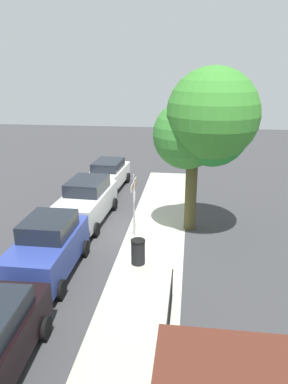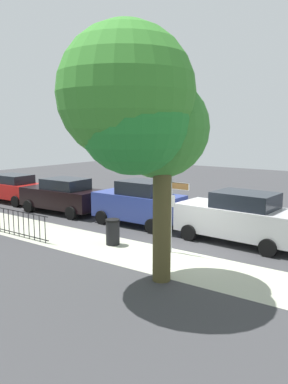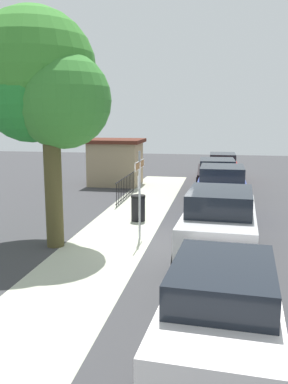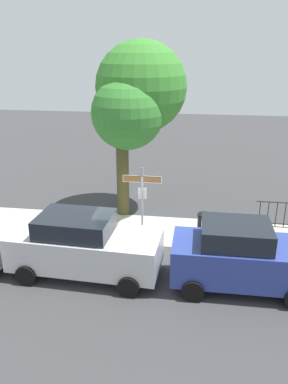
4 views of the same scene
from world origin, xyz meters
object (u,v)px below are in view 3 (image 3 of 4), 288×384
car_black (217,177)px  trash_bin (138,208)px  street_sign (139,180)px  utility_shed (116,162)px  car_silver (220,224)px  car_blue (221,192)px  car_red (222,166)px  shade_tree (40,84)px  car_white (222,307)px

car_black → trash_bin: (-5.84, 2.84, -0.43)m
street_sign → utility_shed: (10.25, 3.40, -0.59)m
car_silver → car_blue: (4.81, -0.04, 0.02)m
street_sign → car_blue: bearing=-37.7°
car_silver → car_red: (14.40, -0.09, -0.14)m
shade_tree → car_red: bearing=-22.1°
car_blue → utility_shed: size_ratio=1.34×
car_blue → street_sign: bearing=142.2°
car_red → utility_shed: (-2.67, 6.02, 0.47)m
street_sign → car_red: size_ratio=0.61×
utility_shed → trash_bin: utility_shed is taller
car_black → trash_bin: 6.51m
car_red → shade_tree: bearing=156.6°
shade_tree → car_white: shade_tree is taller
shade_tree → car_white: bearing=-135.6°
car_white → car_silver: size_ratio=0.98×
car_white → car_black: bearing=4.6°
car_silver → car_blue: bearing=2.3°
car_red → street_sign: bearing=167.2°
car_silver → car_black: 9.60m
car_white → utility_shed: 17.59m
car_white → car_silver: 4.80m
car_silver → car_blue: 4.81m
car_blue → car_white: bearing=-179.9°
car_silver → car_red: bearing=2.4°
car_silver → utility_shed: bearing=29.6°
shade_tree → car_red: shade_tree is taller
car_black → street_sign: bearing=161.8°
shade_tree → trash_bin: shade_tree is taller
car_white → car_red: (19.20, -0.03, -0.02)m
car_black → car_red: bearing=-5.5°
car_silver → car_black: bearing=3.9°
car_white → car_black: car_black is taller
car_blue → trash_bin: car_blue is taller
car_silver → car_black: (9.60, 0.19, -0.08)m
car_white → car_black: 14.40m
street_sign → trash_bin: street_sign is taller
car_silver → trash_bin: car_silver is taller
shade_tree → car_silver: (-0.81, -5.42, -3.87)m
shade_tree → car_black: shade_tree is taller
car_white → street_sign: bearing=26.0°
shade_tree → car_blue: (4.00, -5.47, -3.85)m
trash_bin → car_white: bearing=-160.1°
shade_tree → car_blue: bearing=-53.8°
car_blue → car_red: bearing=-0.3°
car_silver → car_blue: car_blue is taller
street_sign → trash_bin: size_ratio=2.90×
street_sign → shade_tree: shade_tree is taller
utility_shed → trash_bin: 8.52m
car_black → utility_shed: size_ratio=1.48×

